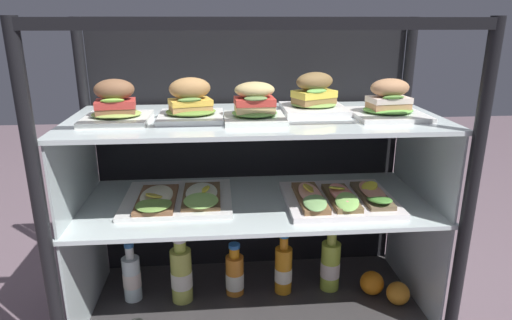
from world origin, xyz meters
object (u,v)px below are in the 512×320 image
open_sandwich_tray_mid_right (340,198)px  juice_bottle_back_center (182,274)px  plated_roll_sandwich_near_right_corner (314,97)px  open_sandwich_tray_near_right_corner (178,198)px  juice_bottle_near_post (330,265)px  orange_fruit_beside_bottles (398,293)px  juice_bottle_back_left (132,277)px  plated_roll_sandwich_far_right (116,106)px  plated_roll_sandwich_left_of_center (255,106)px  plated_roll_sandwich_far_left (389,104)px  juice_bottle_front_right_end (283,269)px  plated_roll_sandwich_mid_right (191,104)px  juice_bottle_front_second (235,275)px  orange_fruit_near_left_post (372,284)px

open_sandwich_tray_mid_right → juice_bottle_back_center: size_ratio=1.45×
plated_roll_sandwich_near_right_corner → open_sandwich_tray_near_right_corner: 0.53m
open_sandwich_tray_mid_right → juice_bottle_near_post: (0.01, 0.10, -0.30)m
juice_bottle_near_post → orange_fruit_beside_bottles: (0.21, -0.11, -0.05)m
juice_bottle_back_left → plated_roll_sandwich_far_right: bearing=-76.7°
juice_bottle_back_left → plated_roll_sandwich_near_right_corner: bearing=2.0°
plated_roll_sandwich_left_of_center → juice_bottle_back_center: 0.64m
juice_bottle_near_post → plated_roll_sandwich_left_of_center: bearing=-159.6°
orange_fruit_beside_bottles → plated_roll_sandwich_near_right_corner: bearing=156.0°
juice_bottle_back_left → juice_bottle_near_post: (0.69, 0.01, 0.01)m
open_sandwich_tray_mid_right → plated_roll_sandwich_left_of_center: bearing=-178.7°
open_sandwich_tray_mid_right → juice_bottle_near_post: 0.31m
plated_roll_sandwich_far_right → plated_roll_sandwich_far_left: bearing=-0.3°
juice_bottle_back_center → juice_bottle_front_right_end: bearing=3.2°
open_sandwich_tray_near_right_corner → juice_bottle_back_left: size_ratio=1.58×
open_sandwich_tray_mid_right → juice_bottle_near_post: open_sandwich_tray_mid_right is taller
juice_bottle_back_center → juice_bottle_near_post: juice_bottle_back_center is taller
plated_roll_sandwich_far_right → juice_bottle_front_right_end: (0.50, 0.07, -0.60)m
plated_roll_sandwich_left_of_center → juice_bottle_front_right_end: plated_roll_sandwich_left_of_center is taller
juice_bottle_back_center → juice_bottle_back_left: bearing=173.1°
plated_roll_sandwich_left_of_center → juice_bottle_front_right_end: bearing=41.7°
plated_roll_sandwich_far_left → juice_bottle_back_left: 1.02m
plated_roll_sandwich_mid_right → open_sandwich_tray_near_right_corner: bearing=160.5°
juice_bottle_back_left → juice_bottle_front_second: 0.35m
plated_roll_sandwich_mid_right → juice_bottle_front_second: size_ratio=0.98×
plated_roll_sandwich_left_of_center → juice_bottle_front_second: 0.62m
plated_roll_sandwich_mid_right → plated_roll_sandwich_near_right_corner: size_ratio=0.96×
open_sandwich_tray_near_right_corner → juice_bottle_back_left: (-0.18, 0.04, -0.30)m
plated_roll_sandwich_mid_right → juice_bottle_back_center: size_ratio=0.80×
juice_bottle_back_left → juice_bottle_front_second: bearing=0.6°
plated_roll_sandwich_left_of_center → juice_bottle_back_center: plated_roll_sandwich_left_of_center is taller
plated_roll_sandwich_far_right → juice_bottle_near_post: bearing=6.4°
plated_roll_sandwich_left_of_center → juice_bottle_back_left: bearing=166.6°
open_sandwich_tray_near_right_corner → juice_bottle_front_second: 0.36m
plated_roll_sandwich_near_right_corner → orange_fruit_near_left_post: 0.69m
plated_roll_sandwich_mid_right → juice_bottle_front_right_end: plated_roll_sandwich_mid_right is taller
juice_bottle_back_left → juice_bottle_front_second: juice_bottle_back_left is taller
plated_roll_sandwich_mid_right → juice_bottle_back_center: bearing=145.7°
open_sandwich_tray_near_right_corner → juice_bottle_near_post: bearing=5.2°
juice_bottle_back_left → juice_bottle_front_right_end: size_ratio=0.95×
plated_roll_sandwich_mid_right → juice_bottle_back_center: (-0.06, 0.04, -0.59)m
plated_roll_sandwich_far_right → juice_bottle_back_left: bearing=103.3°
plated_roll_sandwich_mid_right → juice_bottle_front_second: bearing=27.5°
open_sandwich_tray_near_right_corner → orange_fruit_beside_bottles: (0.72, -0.06, -0.35)m
plated_roll_sandwich_near_right_corner → plated_roll_sandwich_far_left: (0.21, -0.10, -0.01)m
orange_fruit_beside_bottles → plated_roll_sandwich_left_of_center: bearing=179.0°
plated_roll_sandwich_near_right_corner → orange_fruit_beside_bottles: (0.29, -0.13, -0.65)m
juice_bottle_front_second → orange_fruit_beside_bottles: juice_bottle_front_second is taller
plated_roll_sandwich_far_right → open_sandwich_tray_near_right_corner: bearing=10.5°
open_sandwich_tray_near_right_corner → orange_fruit_near_left_post: size_ratio=4.11×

